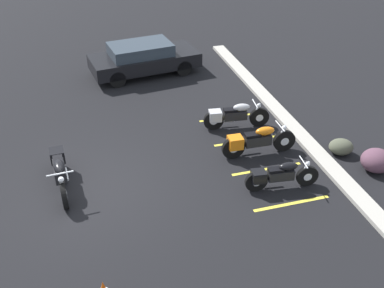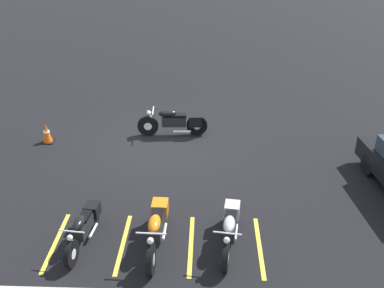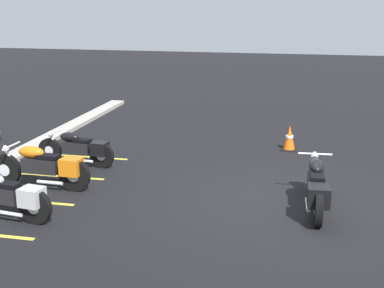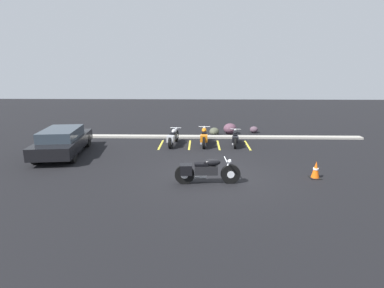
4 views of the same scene
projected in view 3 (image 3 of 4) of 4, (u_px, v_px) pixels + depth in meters
ground at (278, 200)px, 10.64m from camera, size 60.00×60.00×0.00m
motorcycle_black_featured at (316, 186)px, 9.98m from camera, size 2.36×0.66×0.93m
parked_bike_0 at (4, 195)px, 9.63m from camera, size 0.67×2.16×0.85m
parked_bike_1 at (44, 167)px, 11.20m from camera, size 0.64×2.29×0.90m
parked_bike_2 at (79, 148)px, 12.78m from camera, size 0.60×2.02×0.79m
traffic_cone at (289, 138)px, 14.13m from camera, size 0.40×0.40×0.67m
stall_line_1 at (25, 201)px, 10.61m from camera, size 0.10×2.10×0.00m
stall_line_2 at (60, 176)px, 12.08m from camera, size 0.10×2.10×0.00m
stall_line_3 at (88, 157)px, 13.56m from camera, size 0.10×2.10×0.00m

